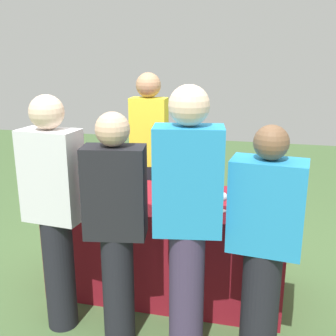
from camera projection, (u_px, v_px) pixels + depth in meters
ground_plane at (168, 286)px, 3.52m from camera, size 12.00×12.00×0.00m
tasting_table at (168, 243)px, 3.41m from camera, size 1.84×0.82×0.80m
wine_bottle_0 at (100, 174)px, 3.53m from camera, size 0.07×0.07×0.32m
wine_bottle_1 at (113, 175)px, 3.54m from camera, size 0.07×0.07×0.31m
wine_bottle_2 at (184, 180)px, 3.38m from camera, size 0.08×0.08×0.32m
wine_bottle_3 at (202, 179)px, 3.40m from camera, size 0.08×0.08×0.31m
wine_bottle_4 at (255, 186)px, 3.22m from camera, size 0.07×0.07×0.32m
wine_glass_0 at (85, 186)px, 3.32m from camera, size 0.06×0.06×0.12m
wine_glass_1 at (100, 185)px, 3.32m from camera, size 0.06×0.06×0.13m
wine_glass_2 at (140, 192)px, 3.16m from camera, size 0.07×0.07×0.13m
wine_glass_3 at (223, 198)px, 3.00m from camera, size 0.07×0.07×0.15m
server_pouring at (149, 153)px, 4.00m from camera, size 0.35×0.23×1.74m
guest_0 at (54, 208)px, 2.79m from camera, size 0.41×0.25×1.67m
guest_1 at (116, 225)px, 2.65m from camera, size 0.42×0.28×1.59m
guest_2 at (188, 218)px, 2.49m from camera, size 0.44×0.29×1.76m
guest_3 at (264, 241)px, 2.52m from camera, size 0.46×0.29×1.54m
menu_board at (111, 192)px, 4.45m from camera, size 0.53×0.09×0.94m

